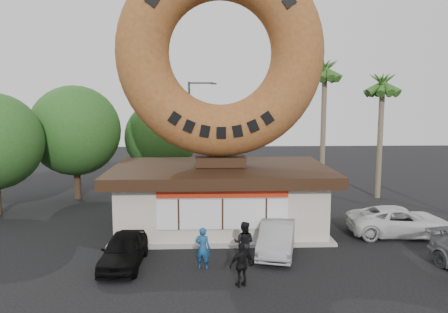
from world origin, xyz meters
The scene contains 14 objects.
ground centered at (0.00, 0.00, 0.00)m, with size 90.00×90.00×0.00m, color black.
donut_shop centered at (0.00, 5.98, 1.77)m, with size 11.20×7.20×3.80m.
giant_donut centered at (0.00, 6.00, 9.05)m, with size 10.51×10.51×2.68m, color #9A5C2C.
tree_west centered at (-9.50, 13.00, 4.64)m, with size 6.00×6.00×7.65m.
tree_mid centered at (-4.00, 15.00, 4.02)m, with size 5.20×5.20×6.63m.
palm_near centered at (7.50, 14.00, 8.41)m, with size 2.60×2.60×9.75m.
palm_far centered at (11.00, 12.50, 7.48)m, with size 2.60×2.60×8.75m.
street_lamp centered at (-1.86, 16.00, 4.48)m, with size 2.11×0.20×8.00m.
person_left centered at (-0.88, 0.41, 0.85)m, with size 0.62×0.41×1.70m, color navy.
person_center centered at (0.81, 0.81, 0.90)m, with size 0.88×0.68×1.80m, color black.
person_right centered at (0.55, -1.34, 0.82)m, with size 0.96×0.40×1.64m, color black.
car_black centered at (-4.11, 0.81, 0.66)m, with size 1.56×3.89×1.33m, color black.
car_silver centered at (2.38, 2.08, 0.68)m, with size 1.45×4.15×1.37m, color gray.
car_white centered at (8.91, 4.28, 0.72)m, with size 2.38×5.16×1.43m, color silver.
Camera 1 is at (-0.68, -16.44, 6.82)m, focal length 35.00 mm.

